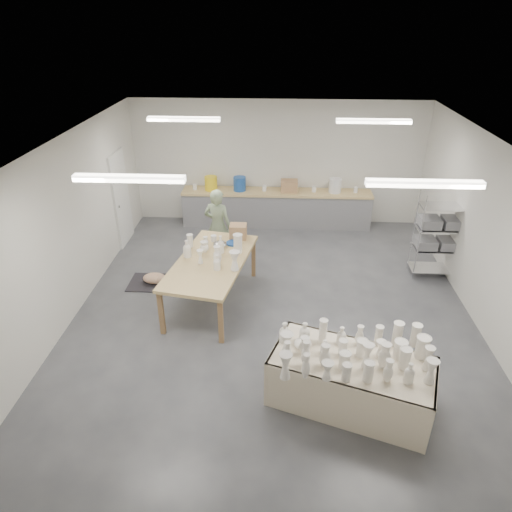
# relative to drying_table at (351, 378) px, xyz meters

# --- Properties ---
(room) EXTENTS (8.00, 8.02, 3.00)m
(room) POSITION_rel_drying_table_xyz_m (-1.19, 2.26, 1.62)
(room) COLOR #424449
(room) RESTS_ON ground
(back_counter) EXTENTS (4.60, 0.60, 1.24)m
(back_counter) POSITION_rel_drying_table_xyz_m (-1.09, 5.85, 0.05)
(back_counter) COLOR tan
(back_counter) RESTS_ON ground
(wire_shelf) EXTENTS (0.88, 0.48, 1.80)m
(wire_shelf) POSITION_rel_drying_table_xyz_m (2.12, 3.57, 0.49)
(wire_shelf) COLOR silver
(wire_shelf) RESTS_ON ground
(drying_table) EXTENTS (2.32, 1.68, 1.12)m
(drying_table) POSITION_rel_drying_table_xyz_m (0.00, 0.00, 0.00)
(drying_table) COLOR olive
(drying_table) RESTS_ON ground
(work_table) EXTENTS (1.56, 2.49, 1.22)m
(work_table) POSITION_rel_drying_table_xyz_m (-2.14, 2.47, 0.44)
(work_table) COLOR tan
(work_table) RESTS_ON ground
(rug) EXTENTS (1.00, 0.70, 0.02)m
(rug) POSITION_rel_drying_table_xyz_m (-3.44, 2.94, -0.42)
(rug) COLOR black
(rug) RESTS_ON ground
(cat) EXTENTS (0.51, 0.40, 0.19)m
(cat) POSITION_rel_drying_table_xyz_m (-3.42, 2.92, -0.31)
(cat) COLOR white
(cat) RESTS_ON rug
(potter) EXTENTS (0.67, 0.53, 1.62)m
(potter) POSITION_rel_drying_table_xyz_m (-2.28, 3.95, 0.38)
(potter) COLOR #8DA37E
(potter) RESTS_ON ground
(red_stool) EXTENTS (0.39, 0.39, 0.33)m
(red_stool) POSITION_rel_drying_table_xyz_m (-2.28, 4.22, -0.14)
(red_stool) COLOR #B0192A
(red_stool) RESTS_ON ground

